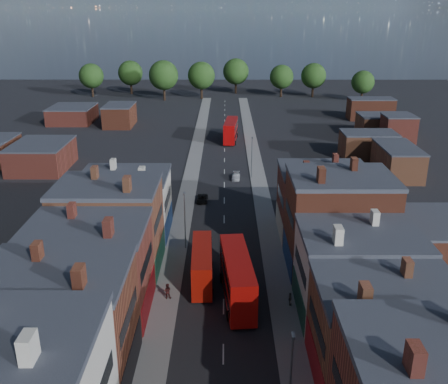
{
  "coord_description": "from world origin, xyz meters",
  "views": [
    {
      "loc": [
        0.17,
        -30.88,
        30.76
      ],
      "look_at": [
        0.0,
        33.56,
        6.91
      ],
      "focal_mm": 40.0,
      "sensor_mm": 36.0,
      "label": 1
    }
  ],
  "objects_px": {
    "bus_0": "(202,264)",
    "bus_2": "(231,130)",
    "ped_3": "(290,299)",
    "car_2": "(202,199)",
    "ped_1": "(167,291)",
    "car_3": "(236,176)",
    "bus_1": "(237,277)"
  },
  "relations": [
    {
      "from": "bus_2",
      "to": "ped_3",
      "type": "xyz_separation_m",
      "value": [
        5.77,
        -72.29,
        -1.84
      ]
    },
    {
      "from": "bus_0",
      "to": "bus_2",
      "type": "xyz_separation_m",
      "value": [
        4.06,
        67.16,
        0.37
      ]
    },
    {
      "from": "ped_1",
      "to": "car_3",
      "type": "bearing_deg",
      "value": -101.39
    },
    {
      "from": "bus_0",
      "to": "car_2",
      "type": "distance_m",
      "value": 26.31
    },
    {
      "from": "bus_0",
      "to": "bus_1",
      "type": "distance_m",
      "value": 5.61
    },
    {
      "from": "bus_2",
      "to": "ped_1",
      "type": "distance_m",
      "value": 71.39
    },
    {
      "from": "ped_3",
      "to": "bus_1",
      "type": "bearing_deg",
      "value": 86.99
    },
    {
      "from": "bus_1",
      "to": "car_2",
      "type": "height_order",
      "value": "bus_1"
    },
    {
      "from": "car_3",
      "to": "bus_1",
      "type": "bearing_deg",
      "value": -87.26
    },
    {
      "from": "bus_0",
      "to": "bus_2",
      "type": "distance_m",
      "value": 67.28
    },
    {
      "from": "bus_0",
      "to": "bus_1",
      "type": "xyz_separation_m",
      "value": [
        4.06,
        -3.85,
        0.48
      ]
    },
    {
      "from": "bus_0",
      "to": "ped_1",
      "type": "xyz_separation_m",
      "value": [
        -3.75,
        -3.78,
        -1.32
      ]
    },
    {
      "from": "bus_0",
      "to": "bus_2",
      "type": "relative_size",
      "value": 0.86
    },
    {
      "from": "car_2",
      "to": "ped_1",
      "type": "relative_size",
      "value": 2.11
    },
    {
      "from": "bus_1",
      "to": "car_2",
      "type": "xyz_separation_m",
      "value": [
        -5.24,
        30.07,
        -2.3
      ]
    },
    {
      "from": "car_2",
      "to": "ped_1",
      "type": "distance_m",
      "value": 30.12
    },
    {
      "from": "ped_1",
      "to": "ped_3",
      "type": "relative_size",
      "value": 1.19
    },
    {
      "from": "car_2",
      "to": "ped_3",
      "type": "relative_size",
      "value": 2.51
    },
    {
      "from": "bus_1",
      "to": "car_3",
      "type": "height_order",
      "value": "bus_1"
    },
    {
      "from": "car_3",
      "to": "bus_0",
      "type": "bearing_deg",
      "value": -93.43
    },
    {
      "from": "bus_0",
      "to": "ped_1",
      "type": "height_order",
      "value": "bus_0"
    },
    {
      "from": "bus_1",
      "to": "ped_3",
      "type": "relative_size",
      "value": 8.08
    },
    {
      "from": "car_2",
      "to": "bus_0",
      "type": "bearing_deg",
      "value": -86.34
    },
    {
      "from": "ped_1",
      "to": "ped_3",
      "type": "distance_m",
      "value": 13.65
    },
    {
      "from": "bus_2",
      "to": "ped_1",
      "type": "xyz_separation_m",
      "value": [
        -7.81,
        -70.94,
        -1.69
      ]
    },
    {
      "from": "bus_2",
      "to": "ped_3",
      "type": "relative_size",
      "value": 7.75
    },
    {
      "from": "bus_2",
      "to": "car_3",
      "type": "height_order",
      "value": "bus_2"
    },
    {
      "from": "car_2",
      "to": "car_3",
      "type": "bearing_deg",
      "value": 64.42
    },
    {
      "from": "bus_2",
      "to": "car_3",
      "type": "xyz_separation_m",
      "value": [
        0.71,
        -29.09,
        -2.19
      ]
    },
    {
      "from": "car_2",
      "to": "ped_1",
      "type": "xyz_separation_m",
      "value": [
        -2.57,
        -30.0,
        0.5
      ]
    },
    {
      "from": "bus_1",
      "to": "car_3",
      "type": "bearing_deg",
      "value": 83.55
    },
    {
      "from": "car_2",
      "to": "car_3",
      "type": "relative_size",
      "value": 1.04
    }
  ]
}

